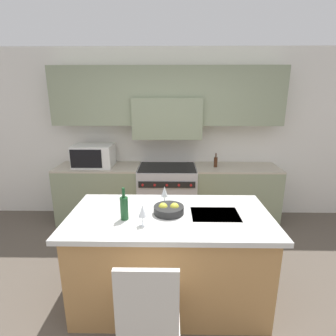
{
  "coord_description": "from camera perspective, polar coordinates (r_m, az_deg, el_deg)",
  "views": [
    {
      "loc": [
        0.07,
        -1.96,
        2.0
      ],
      "look_at": [
        0.03,
        0.97,
        1.17
      ],
      "focal_mm": 28.0,
      "sensor_mm": 36.0,
      "label": 1
    }
  ],
  "objects": [
    {
      "name": "ground_plane",
      "position": [
        2.8,
        -1.02,
        -29.8
      ],
      "size": [
        10.0,
        10.0,
        0.0
      ],
      "primitive_type": "plane",
      "color": "brown"
    },
    {
      "name": "back_cabinetry",
      "position": [
        4.21,
        -0.11,
        10.17
      ],
      "size": [
        10.0,
        0.46,
        2.7
      ],
      "color": "silver",
      "rests_on": "ground_plane"
    },
    {
      "name": "back_counter",
      "position": [
        4.23,
        -0.16,
        -5.64
      ],
      "size": [
        3.46,
        0.62,
        0.92
      ],
      "color": "gray",
      "rests_on": "ground_plane"
    },
    {
      "name": "range_stove",
      "position": [
        4.21,
        -0.17,
        -5.76
      ],
      "size": [
        0.9,
        0.7,
        0.92
      ],
      "color": "#B7B7BC",
      "rests_on": "ground_plane"
    },
    {
      "name": "microwave",
      "position": [
        4.22,
        -15.88,
        2.61
      ],
      "size": [
        0.6,
        0.43,
        0.34
      ],
      "color": "silver",
      "rests_on": "back_counter"
    },
    {
      "name": "kitchen_island",
      "position": [
        2.71,
        0.38,
        -18.75
      ],
      "size": [
        1.88,
        0.97,
        0.92
      ],
      "color": "#B7844C",
      "rests_on": "ground_plane"
    },
    {
      "name": "island_chair",
      "position": [
        2.02,
        -4.2,
        -29.89
      ],
      "size": [
        0.42,
        0.4,
        1.01
      ],
      "color": "beige",
      "rests_on": "ground_plane"
    },
    {
      "name": "wine_bottle",
      "position": [
        2.37,
        -9.52,
        -8.48
      ],
      "size": [
        0.07,
        0.07,
        0.29
      ],
      "color": "#194723",
      "rests_on": "kitchen_island"
    },
    {
      "name": "wine_glass_near",
      "position": [
        2.23,
        -5.58,
        -9.4
      ],
      "size": [
        0.07,
        0.07,
        0.19
      ],
      "color": "white",
      "rests_on": "kitchen_island"
    },
    {
      "name": "wine_glass_far",
      "position": [
        2.64,
        -0.79,
        -5.26
      ],
      "size": [
        0.07,
        0.07,
        0.19
      ],
      "color": "white",
      "rests_on": "kitchen_island"
    },
    {
      "name": "fruit_bowl",
      "position": [
        2.48,
        0.17,
        -8.98
      ],
      "size": [
        0.28,
        0.28,
        0.1
      ],
      "color": "black",
      "rests_on": "kitchen_island"
    },
    {
      "name": "oil_bottle_on_counter",
      "position": [
        4.1,
        10.33,
        1.34
      ],
      "size": [
        0.05,
        0.05,
        0.22
      ],
      "color": "#422314",
      "rests_on": "back_counter"
    }
  ]
}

